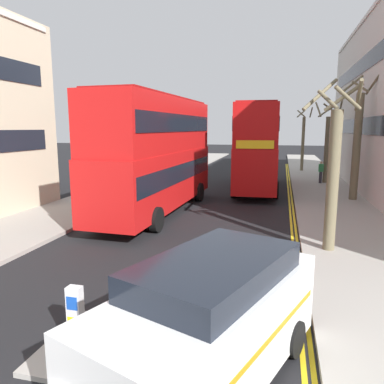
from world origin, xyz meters
The scene contains 14 objects.
sidewalk_right centered at (6.50, 16.00, 0.07)m, with size 4.00×80.00×0.14m, color #9E9991.
sidewalk_left centered at (-6.50, 16.00, 0.07)m, with size 4.00×80.00×0.14m, color #9E9991.
kerb_line_outer centered at (4.40, 14.00, 0.00)m, with size 0.10×56.00×0.01m, color yellow.
kerb_line_inner centered at (4.24, 14.00, 0.00)m, with size 0.10×56.00×0.01m, color yellow.
traffic_island centered at (0.00, 3.66, 0.05)m, with size 1.10×2.20×0.10m, color #9E9991.
keep_left_bollard centered at (0.00, 3.66, 0.61)m, with size 0.36×0.28×1.11m.
double_decker_bus_away centered at (-2.20, 14.87, 3.03)m, with size 3.12×10.89×5.64m.
double_decker_bus_oncoming centered at (2.07, 23.13, 3.03)m, with size 3.12×10.90×5.64m.
taxi_minivan centered at (2.66, 3.21, 1.07)m, with size 3.47×5.16×2.12m.
pedestrian_far centered at (6.56, 26.18, 0.99)m, with size 0.34×0.22×1.62m.
street_tree_near centered at (5.62, 34.41, 2.97)m, with size 1.41×1.38×5.92m.
street_tree_mid centered at (7.76, 20.04, 3.28)m, with size 1.92×1.67×6.98m.
street_tree_far centered at (5.37, 10.47, 2.78)m, with size 1.91×1.79×5.67m.
street_tree_distant centered at (6.89, 26.54, 3.09)m, with size 1.79×1.67×5.96m.
Camera 1 is at (3.71, -2.11, 4.17)m, focal length 34.26 mm.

